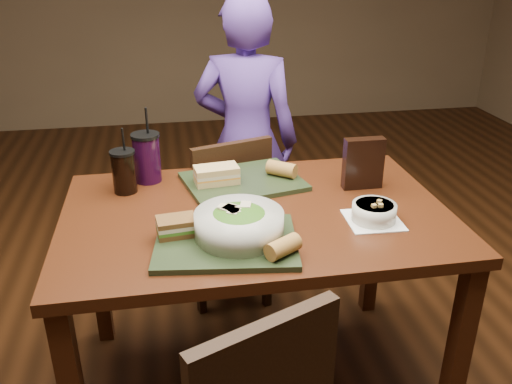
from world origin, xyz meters
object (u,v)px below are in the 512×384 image
Objects in this scene: tray_near at (226,242)px; tray_far at (243,181)px; soup_bowl at (374,212)px; salad_bowl at (239,223)px; chair_far at (231,214)px; baguette_far at (282,169)px; chip_bag at (363,163)px; baguette_near at (283,247)px; sandwich_near at (177,226)px; dining_table at (256,234)px; cup_berry at (147,157)px; sandwich_far at (217,175)px; diner at (246,141)px; cup_cola at (124,171)px.

tray_far is at bearing 74.89° from tray_near.
salad_bowl is at bearing -172.95° from soup_bowl.
chair_far is 0.83m from salad_bowl.
chip_bag is at bearing -22.74° from baguette_far.
soup_bowl is 0.44m from baguette_far.
tray_far is 0.56m from baguette_near.
chip_bag is (0.69, 0.28, 0.05)m from sandwich_near.
dining_table is 7.22× the size of soup_bowl.
tray_far is 4.02× the size of baguette_near.
soup_bowl and baguette_near have the same top height.
chip_bag reaches higher than salad_bowl.
soup_bowl is 0.86m from cup_berry.
chair_far is at bearing 84.80° from salad_bowl.
tray_far is (0.01, -0.32, 0.30)m from chair_far.
chip_bag is (0.44, -0.43, 0.38)m from chair_far.
dining_table is at bearing -88.19° from chair_far.
salad_bowl is at bearing -147.41° from chip_bag.
sandwich_far is (0.02, 0.43, 0.04)m from tray_near.
chair_far reaches higher than sandwich_near.
baguette_near is 0.36× the size of cup_berry.
sandwich_far is (-0.21, -0.64, 0.10)m from diner.
cup_cola is at bearing -132.72° from cup_berry.
diner is 11.15× the size of sandwich_near.
sandwich_far is at bearing -172.56° from tray_far.
diner is 4.83× the size of cup_berry.
cup_cola is at bearing 113.56° from sandwich_near.
baguette_near is at bearing -59.77° from cup_berry.
chip_bag reaches higher than tray_near.
chip_bag is (0.40, 0.45, 0.05)m from baguette_near.
sandwich_far is at bearing -22.87° from cup_berry.
salad_bowl is 0.60m from chip_bag.
salad_bowl is (-0.19, -1.05, 0.11)m from diner.
baguette_near is at bearing -37.69° from tray_near.
tray_far is (-0.11, -0.63, 0.06)m from diner.
cup_berry reaches higher than baguette_far.
tray_near is 0.16m from sandwich_near.
chip_bag reaches higher than baguette_far.
salad_bowl is at bearing -13.11° from sandwich_near.
diner is at bearing 79.86° from tray_far.
soup_bowl is (0.36, -0.14, 0.12)m from dining_table.
tray_far is at bearing 98.02° from diner.
baguette_far is (0.25, 0.02, -0.00)m from sandwich_far.
soup_bowl is at bearing -37.12° from sandwich_far.
sandwich_near is (-0.37, -1.01, 0.10)m from diner.
salad_bowl is 0.49m from baguette_far.
baguette_far is (0.27, 0.45, 0.04)m from tray_near.
sandwich_near reaches higher than tray_far.
sandwich_near is 1.12× the size of baguette_far.
sandwich_far is (-0.02, 0.41, -0.01)m from salad_bowl.
dining_table is 0.41m from soup_bowl.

